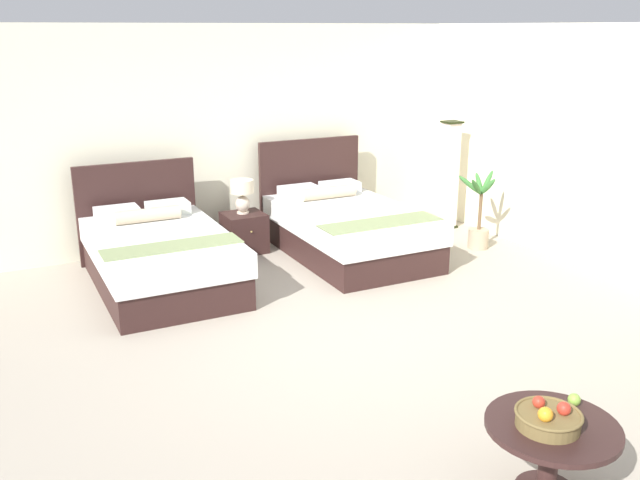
{
  "coord_description": "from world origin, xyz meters",
  "views": [
    {
      "loc": [
        -2.85,
        -4.77,
        2.63
      ],
      "look_at": [
        -0.02,
        0.61,
        0.75
      ],
      "focal_mm": 38.68,
      "sensor_mm": 36.0,
      "label": 1
    }
  ],
  "objects_px": {
    "bed_near_corner": "(347,228)",
    "floor_lamp_corner": "(449,175)",
    "fruit_bowl": "(548,418)",
    "potted_palm": "(479,223)",
    "bed_near_window": "(160,256)",
    "nightstand": "(244,233)",
    "coffee_table": "(551,440)",
    "table_lamp": "(242,192)",
    "loose_apple": "(574,400)"
  },
  "relations": [
    {
      "from": "bed_near_corner",
      "to": "floor_lamp_corner",
      "type": "bearing_deg",
      "value": 11.63
    },
    {
      "from": "floor_lamp_corner",
      "to": "fruit_bowl",
      "type": "bearing_deg",
      "value": -122.24
    },
    {
      "from": "floor_lamp_corner",
      "to": "potted_palm",
      "type": "xyz_separation_m",
      "value": [
        -0.25,
        -0.94,
        -0.4
      ]
    },
    {
      "from": "fruit_bowl",
      "to": "bed_near_window",
      "type": "bearing_deg",
      "value": 103.05
    },
    {
      "from": "nightstand",
      "to": "coffee_table",
      "type": "xyz_separation_m",
      "value": [
        -0.13,
        -5.11,
        0.11
      ]
    },
    {
      "from": "bed_near_window",
      "to": "potted_palm",
      "type": "relative_size",
      "value": 2.21
    },
    {
      "from": "nightstand",
      "to": "floor_lamp_corner",
      "type": "relative_size",
      "value": 0.33
    },
    {
      "from": "bed_near_window",
      "to": "table_lamp",
      "type": "height_order",
      "value": "bed_near_window"
    },
    {
      "from": "fruit_bowl",
      "to": "potted_palm",
      "type": "xyz_separation_m",
      "value": [
        2.8,
        3.89,
        -0.19
      ]
    },
    {
      "from": "table_lamp",
      "to": "floor_lamp_corner",
      "type": "height_order",
      "value": "floor_lamp_corner"
    },
    {
      "from": "bed_near_corner",
      "to": "table_lamp",
      "type": "relative_size",
      "value": 5.49
    },
    {
      "from": "fruit_bowl",
      "to": "loose_apple",
      "type": "relative_size",
      "value": 4.94
    },
    {
      "from": "loose_apple",
      "to": "bed_near_window",
      "type": "bearing_deg",
      "value": 107.18
    },
    {
      "from": "table_lamp",
      "to": "potted_palm",
      "type": "height_order",
      "value": "potted_palm"
    },
    {
      "from": "loose_apple",
      "to": "potted_palm",
      "type": "xyz_separation_m",
      "value": [
        2.48,
        3.79,
        -0.17
      ]
    },
    {
      "from": "table_lamp",
      "to": "floor_lamp_corner",
      "type": "distance_m",
      "value": 2.88
    },
    {
      "from": "bed_near_window",
      "to": "loose_apple",
      "type": "xyz_separation_m",
      "value": [
        1.35,
        -4.35,
        0.17
      ]
    },
    {
      "from": "nightstand",
      "to": "table_lamp",
      "type": "bearing_deg",
      "value": 90.0
    },
    {
      "from": "bed_near_window",
      "to": "floor_lamp_corner",
      "type": "height_order",
      "value": "floor_lamp_corner"
    },
    {
      "from": "bed_near_window",
      "to": "coffee_table",
      "type": "distance_m",
      "value": 4.57
    },
    {
      "from": "bed_near_window",
      "to": "floor_lamp_corner",
      "type": "relative_size",
      "value": 1.49
    },
    {
      "from": "coffee_table",
      "to": "loose_apple",
      "type": "distance_m",
      "value": 0.31
    },
    {
      "from": "bed_near_corner",
      "to": "fruit_bowl",
      "type": "height_order",
      "value": "bed_near_corner"
    },
    {
      "from": "coffee_table",
      "to": "bed_near_corner",
      "type": "bearing_deg",
      "value": 74.97
    },
    {
      "from": "bed_near_window",
      "to": "fruit_bowl",
      "type": "distance_m",
      "value": 4.57
    },
    {
      "from": "loose_apple",
      "to": "bed_near_corner",
      "type": "bearing_deg",
      "value": 77.92
    },
    {
      "from": "table_lamp",
      "to": "bed_near_corner",
      "type": "bearing_deg",
      "value": -32.6
    },
    {
      "from": "potted_palm",
      "to": "floor_lamp_corner",
      "type": "bearing_deg",
      "value": 75.17
    },
    {
      "from": "bed_near_window",
      "to": "coffee_table",
      "type": "relative_size",
      "value": 2.8
    },
    {
      "from": "coffee_table",
      "to": "potted_palm",
      "type": "xyz_separation_m",
      "value": [
        2.74,
        3.88,
        -0.03
      ]
    },
    {
      "from": "nightstand",
      "to": "fruit_bowl",
      "type": "bearing_deg",
      "value": -92.06
    },
    {
      "from": "coffee_table",
      "to": "fruit_bowl",
      "type": "bearing_deg",
      "value": -172.42
    },
    {
      "from": "coffee_table",
      "to": "fruit_bowl",
      "type": "xyz_separation_m",
      "value": [
        -0.05,
        -0.01,
        0.16
      ]
    },
    {
      "from": "table_lamp",
      "to": "potted_palm",
      "type": "xyz_separation_m",
      "value": [
        2.61,
        -1.25,
        -0.41
      ]
    },
    {
      "from": "coffee_table",
      "to": "fruit_bowl",
      "type": "distance_m",
      "value": 0.17
    },
    {
      "from": "nightstand",
      "to": "loose_apple",
      "type": "xyz_separation_m",
      "value": [
        0.13,
        -5.02,
        0.26
      ]
    },
    {
      "from": "potted_palm",
      "to": "fruit_bowl",
      "type": "bearing_deg",
      "value": -125.71
    },
    {
      "from": "nightstand",
      "to": "floor_lamp_corner",
      "type": "height_order",
      "value": "floor_lamp_corner"
    },
    {
      "from": "bed_near_corner",
      "to": "loose_apple",
      "type": "distance_m",
      "value": 4.46
    },
    {
      "from": "fruit_bowl",
      "to": "loose_apple",
      "type": "height_order",
      "value": "fruit_bowl"
    },
    {
      "from": "fruit_bowl",
      "to": "loose_apple",
      "type": "xyz_separation_m",
      "value": [
        0.31,
        0.1,
        -0.02
      ]
    },
    {
      "from": "nightstand",
      "to": "coffee_table",
      "type": "relative_size",
      "value": 0.63
    },
    {
      "from": "bed_near_window",
      "to": "bed_near_corner",
      "type": "height_order",
      "value": "bed_near_corner"
    },
    {
      "from": "fruit_bowl",
      "to": "loose_apple",
      "type": "distance_m",
      "value": 0.33
    },
    {
      "from": "nightstand",
      "to": "fruit_bowl",
      "type": "xyz_separation_m",
      "value": [
        -0.18,
        -5.11,
        0.28
      ]
    },
    {
      "from": "bed_near_corner",
      "to": "coffee_table",
      "type": "bearing_deg",
      "value": -105.03
    },
    {
      "from": "nightstand",
      "to": "fruit_bowl",
      "type": "distance_m",
      "value": 5.13
    },
    {
      "from": "coffee_table",
      "to": "nightstand",
      "type": "bearing_deg",
      "value": 88.51
    },
    {
      "from": "fruit_bowl",
      "to": "table_lamp",
      "type": "bearing_deg",
      "value": 87.95
    },
    {
      "from": "loose_apple",
      "to": "coffee_table",
      "type": "bearing_deg",
      "value": -160.63
    }
  ]
}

